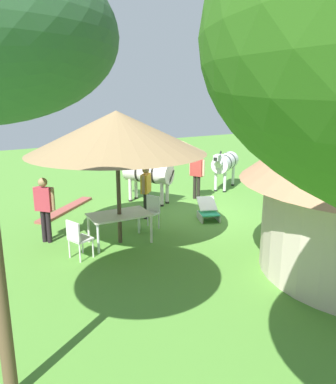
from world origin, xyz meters
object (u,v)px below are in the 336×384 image
(patio_chair_west_end, at_px, (151,210))
(zebra_by_umbrella, at_px, (225,163))
(striped_lounge_chair, at_px, (208,211))
(zebra_nearest_camera, at_px, (147,173))
(guest_beside_umbrella, at_px, (146,187))
(patio_dining_table, at_px, (119,217))
(standing_watcher, at_px, (197,171))
(shade_umbrella, at_px, (117,132))
(guest_behind_table, at_px, (44,204))
(patio_chair_near_lawn, at_px, (77,237))

(patio_chair_west_end, distance_m, zebra_by_umbrella, 5.26)
(striped_lounge_chair, height_order, zebra_by_umbrella, zebra_by_umbrella)
(zebra_nearest_camera, height_order, zebra_by_umbrella, zebra_nearest_camera)
(zebra_nearest_camera, bearing_deg, guest_beside_umbrella, -150.26)
(patio_dining_table, bearing_deg, patio_chair_west_end, -157.22)
(zebra_nearest_camera, distance_m, zebra_by_umbrella, 3.47)
(patio_chair_west_end, distance_m, standing_watcher, 3.39)
(striped_lounge_chair, height_order, zebra_nearest_camera, zebra_nearest_camera)
(patio_dining_table, bearing_deg, zebra_by_umbrella, -153.60)
(shade_umbrella, xyz_separation_m, guest_behind_table, (1.52, -1.00, -1.74))
(patio_dining_table, relative_size, patio_chair_near_lawn, 1.71)
(guest_beside_umbrella, height_order, striped_lounge_chair, guest_beside_umbrella)
(guest_behind_table, bearing_deg, patio_chair_near_lawn, 152.57)
(shade_umbrella, xyz_separation_m, guest_beside_umbrella, (-1.49, -1.33, -1.78))
(guest_behind_table, xyz_separation_m, striped_lounge_chair, (-4.47, 0.76, -0.73))
(shade_umbrella, xyz_separation_m, standing_watcher, (-4.03, -2.26, -1.73))
(standing_watcher, bearing_deg, guest_behind_table, 77.79)
(striped_lounge_chair, xyz_separation_m, zebra_by_umbrella, (-2.87, -2.65, 0.76))
(patio_chair_near_lawn, xyz_separation_m, striped_lounge_chair, (-4.16, -0.62, -0.27))
(patio_chair_near_lawn, distance_m, zebra_nearest_camera, 4.82)
(shade_umbrella, xyz_separation_m, striped_lounge_chair, (-2.95, -0.24, -2.47))
(patio_chair_near_lawn, height_order, zebra_by_umbrella, zebra_by_umbrella)
(guest_behind_table, bearing_deg, guest_beside_umbrella, -123.77)
(patio_dining_table, xyz_separation_m, patio_chair_near_lawn, (1.21, 0.38, -0.14))
(patio_chair_west_end, height_order, guest_beside_umbrella, guest_beside_umbrella)
(guest_beside_umbrella, relative_size, zebra_nearest_camera, 0.76)
(guest_beside_umbrella, height_order, zebra_nearest_camera, guest_beside_umbrella)
(zebra_nearest_camera, xyz_separation_m, zebra_by_umbrella, (-3.47, -0.07, -0.01))
(patio_chair_near_lawn, xyz_separation_m, zebra_nearest_camera, (-3.57, -3.21, 0.50))
(patio_dining_table, distance_m, guest_beside_umbrella, 2.02)
(patio_dining_table, height_order, striped_lounge_chair, patio_dining_table)
(patio_dining_table, relative_size, standing_watcher, 0.93)
(shade_umbrella, relative_size, patio_chair_west_end, 4.67)
(shade_umbrella, relative_size, patio_dining_table, 2.74)
(guest_beside_umbrella, relative_size, zebra_by_umbrella, 0.81)
(patio_chair_near_lawn, bearing_deg, standing_watcher, 99.16)
(patio_chair_near_lawn, xyz_separation_m, zebra_by_umbrella, (-7.04, -3.28, 0.49))
(striped_lounge_chair, bearing_deg, patio_chair_near_lawn, 31.34)
(patio_chair_west_end, distance_m, striped_lounge_chair, 1.82)
(patio_dining_table, distance_m, striped_lounge_chair, 2.99)
(standing_watcher, bearing_deg, patio_chair_near_lawn, 91.83)
(striped_lounge_chair, bearing_deg, patio_chair_west_end, 14.73)
(guest_beside_umbrella, height_order, zebra_by_umbrella, guest_beside_umbrella)
(patio_dining_table, distance_m, patio_chair_west_end, 1.28)
(zebra_by_umbrella, bearing_deg, shade_umbrella, 83.53)
(shade_umbrella, distance_m, zebra_by_umbrella, 6.73)
(patio_dining_table, bearing_deg, zebra_nearest_camera, -129.91)
(striped_lounge_chair, distance_m, zebra_nearest_camera, 2.76)
(guest_beside_umbrella, relative_size, standing_watcher, 0.95)
(guest_beside_umbrella, xyz_separation_m, zebra_by_umbrella, (-4.34, -1.56, 0.07))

